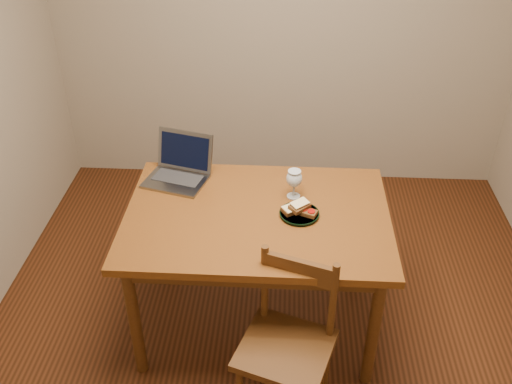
# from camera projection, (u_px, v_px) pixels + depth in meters

# --- Properties ---
(floor) EXTENTS (3.20, 3.20, 0.02)m
(floor) POSITION_uv_depth(u_px,v_px,m) (274.00, 329.00, 3.17)
(floor) COLOR black
(floor) RESTS_ON ground
(back_wall) EXTENTS (3.20, 0.02, 2.60)m
(back_wall) POSITION_uv_depth(u_px,v_px,m) (285.00, 6.00, 3.76)
(back_wall) COLOR gray
(back_wall) RESTS_ON floor
(table) EXTENTS (1.30, 0.90, 0.74)m
(table) POSITION_uv_depth(u_px,v_px,m) (257.00, 227.00, 2.84)
(table) COLOR #431C0B
(table) RESTS_ON floor
(chair) EXTENTS (0.49, 0.48, 0.42)m
(chair) POSITION_uv_depth(u_px,v_px,m) (288.00, 338.00, 2.51)
(chair) COLOR #41240D
(chair) RESTS_ON floor
(plate) EXTENTS (0.20, 0.20, 0.02)m
(plate) POSITION_uv_depth(u_px,v_px,m) (299.00, 214.00, 2.78)
(plate) COLOR black
(plate) RESTS_ON table
(sandwich_cheese) EXTENTS (0.12, 0.11, 0.03)m
(sandwich_cheese) POSITION_uv_depth(u_px,v_px,m) (293.00, 209.00, 2.78)
(sandwich_cheese) COLOR #381E0C
(sandwich_cheese) RESTS_ON plate
(sandwich_tomato) EXTENTS (0.11, 0.09, 0.03)m
(sandwich_tomato) POSITION_uv_depth(u_px,v_px,m) (307.00, 212.00, 2.76)
(sandwich_tomato) COLOR #381E0C
(sandwich_tomato) RESTS_ON plate
(sandwich_top) EXTENTS (0.12, 0.12, 0.03)m
(sandwich_top) POSITION_uv_depth(u_px,v_px,m) (300.00, 206.00, 2.76)
(sandwich_top) COLOR #381E0C
(sandwich_top) RESTS_ON plate
(milk_glass) EXTENTS (0.08, 0.08, 0.16)m
(milk_glass) POSITION_uv_depth(u_px,v_px,m) (294.00, 184.00, 2.87)
(milk_glass) COLOR white
(milk_glass) RESTS_ON table
(laptop) EXTENTS (0.38, 0.36, 0.23)m
(laptop) POSITION_uv_depth(u_px,v_px,m) (180.00, 167.00, 3.04)
(laptop) COLOR slate
(laptop) RESTS_ON table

